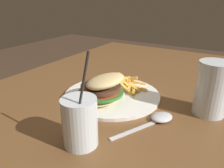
% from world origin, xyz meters
% --- Properties ---
extents(dining_table, '(1.31, 1.30, 0.72)m').
position_xyz_m(dining_table, '(0.00, 0.00, 0.59)').
color(dining_table, brown).
rests_on(dining_table, ground_plane).
extents(meal_plate_near, '(0.30, 0.30, 0.10)m').
position_xyz_m(meal_plate_near, '(0.10, -0.21, 0.75)').
color(meal_plate_near, white).
rests_on(meal_plate_near, dining_table).
extents(beer_glass, '(0.08, 0.08, 0.15)m').
position_xyz_m(beer_glass, '(0.02, 0.06, 0.79)').
color(beer_glass, silver).
rests_on(beer_glass, dining_table).
extents(juice_glass, '(0.08, 0.08, 0.21)m').
position_xyz_m(juice_glass, '(0.31, -0.15, 0.77)').
color(juice_glass, silver).
rests_on(juice_glass, dining_table).
extents(spoon, '(0.18, 0.11, 0.02)m').
position_xyz_m(spoon, '(0.13, -0.04, 0.73)').
color(spoon, silver).
rests_on(spoon, dining_table).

